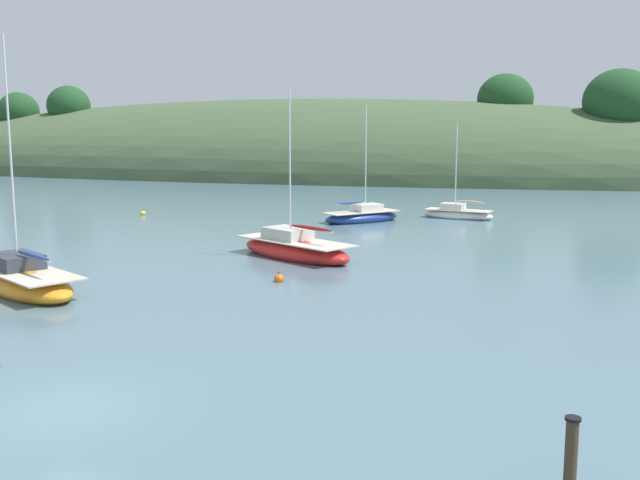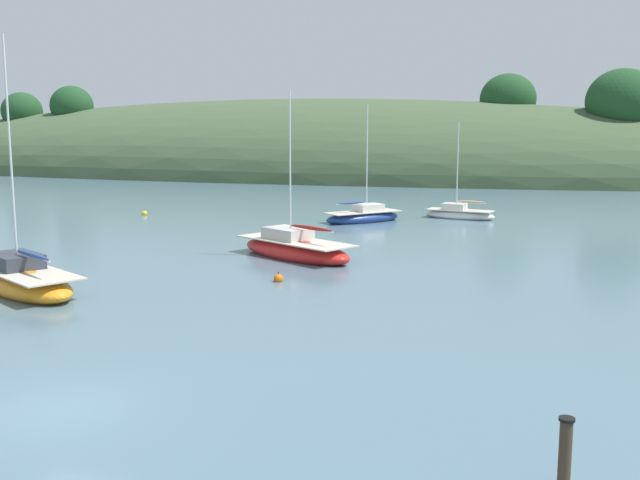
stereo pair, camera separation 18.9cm
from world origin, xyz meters
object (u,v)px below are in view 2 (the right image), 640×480
mooring_buoy_outer (278,279)px  mooring_buoy_inner (144,213)px  sailboat_red_portside (363,216)px  sailboat_black_sloop (459,214)px  jetty_piling (565,454)px  sailboat_teal_outer (22,280)px  sailboat_white_near (295,249)px

mooring_buoy_outer → mooring_buoy_inner: same height
sailboat_red_portside → sailboat_black_sloop: bearing=33.0°
sailboat_black_sloop → mooring_buoy_outer: sailboat_black_sloop is taller
sailboat_red_portside → jetty_piling: sailboat_red_portside is taller
mooring_buoy_outer → sailboat_red_portside: bearing=94.6°
sailboat_teal_outer → mooring_buoy_outer: (9.49, 5.07, -0.33)m
sailboat_black_sloop → mooring_buoy_inner: (-23.52, -5.47, -0.22)m
sailboat_black_sloop → sailboat_white_near: (-6.01, -19.28, 0.10)m
sailboat_red_portside → sailboat_white_near: size_ratio=0.96×
sailboat_teal_outer → sailboat_red_portside: bearing=73.4°
mooring_buoy_outer → sailboat_white_near: bearing=103.3°
sailboat_white_near → mooring_buoy_inner: sailboat_white_near is taller
mooring_buoy_outer → mooring_buoy_inner: size_ratio=1.00×
sailboat_black_sloop → jetty_piling: (7.36, -41.12, 0.40)m
sailboat_teal_outer → sailboat_black_sloop: 33.42m
sailboat_red_portside → sailboat_teal_outer: bearing=-106.6°
sailboat_white_near → jetty_piling: size_ratio=6.11×
sailboat_black_sloop → mooring_buoy_inner: 24.15m
sailboat_red_portside → jetty_piling: size_ratio=5.86×
sailboat_red_portside → jetty_piling: (13.67, -37.02, 0.36)m
sailboat_teal_outer → mooring_buoy_inner: 26.55m
mooring_buoy_outer → mooring_buoy_inner: (-18.91, 19.75, 0.00)m
sailboat_black_sloop → jetty_piling: sailboat_black_sloop is taller
sailboat_red_portside → sailboat_white_near: (0.30, -15.19, 0.06)m
sailboat_black_sloop → mooring_buoy_inner: bearing=-166.9°
sailboat_red_portside → mooring_buoy_outer: sailboat_red_portside is taller
mooring_buoy_outer → sailboat_teal_outer: bearing=-151.9°
mooring_buoy_outer → jetty_piling: size_ratio=0.37×
jetty_piling → mooring_buoy_inner: bearing=130.9°
jetty_piling → sailboat_teal_outer: bearing=153.2°
sailboat_red_portside → sailboat_white_near: sailboat_white_near is taller
sailboat_teal_outer → jetty_piling: bearing=-26.8°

